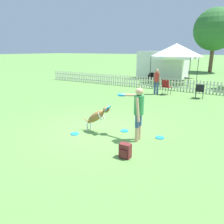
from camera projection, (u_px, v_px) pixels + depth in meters
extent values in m
plane|color=#5B8C42|center=(100.00, 131.00, 7.22)|extent=(240.00, 240.00, 0.00)
cylinder|color=tan|center=(137.00, 135.00, 6.35)|extent=(0.11, 0.11, 0.44)
cylinder|color=#334C7A|center=(137.00, 121.00, 6.24)|extent=(0.12, 0.12, 0.36)
cylinder|color=tan|center=(139.00, 132.00, 6.52)|extent=(0.11, 0.11, 0.44)
cylinder|color=#334C7A|center=(140.00, 119.00, 6.41)|extent=(0.12, 0.12, 0.36)
cylinder|color=#2D8447|center=(139.00, 105.00, 6.20)|extent=(0.29, 0.29, 0.56)
sphere|color=tan|center=(139.00, 92.00, 6.09)|extent=(0.22, 0.22, 0.22)
cylinder|color=tan|center=(138.00, 110.00, 6.03)|extent=(0.21, 0.17, 0.68)
cylinder|color=tan|center=(131.00, 95.00, 6.47)|extent=(0.68, 0.12, 0.14)
cylinder|color=#1E8CD8|center=(122.00, 95.00, 6.67)|extent=(0.25, 0.25, 0.02)
cylinder|color=#1E8CD8|center=(122.00, 94.00, 6.66)|extent=(0.25, 0.25, 0.02)
ellipsoid|color=olive|center=(96.00, 117.00, 7.04)|extent=(0.73, 0.32, 0.63)
ellipsoid|color=white|center=(96.00, 118.00, 7.06)|extent=(0.38, 0.17, 0.31)
sphere|color=olive|center=(106.00, 110.00, 6.79)|extent=(0.18, 0.18, 0.18)
cone|color=olive|center=(108.00, 109.00, 6.75)|extent=(0.16, 0.11, 0.15)
cylinder|color=#1E8CD8|center=(108.00, 109.00, 6.75)|extent=(0.18, 0.26, 0.22)
cone|color=olive|center=(106.00, 107.00, 6.83)|extent=(0.05, 0.05, 0.08)
cone|color=olive|center=(104.00, 108.00, 6.74)|extent=(0.05, 0.05, 0.08)
cylinder|color=white|center=(91.00, 125.00, 7.36)|extent=(0.06, 0.06, 0.31)
cylinder|color=white|center=(87.00, 127.00, 7.19)|extent=(0.06, 0.06, 0.31)
cylinder|color=white|center=(103.00, 115.00, 7.01)|extent=(0.16, 0.06, 0.25)
cylinder|color=white|center=(100.00, 116.00, 6.86)|extent=(0.16, 0.06, 0.25)
cone|color=olive|center=(85.00, 120.00, 7.29)|extent=(0.34, 0.08, 0.23)
cylinder|color=#1E8CD8|center=(124.00, 131.00, 7.23)|extent=(0.25, 0.25, 0.02)
cylinder|color=#1E8CD8|center=(75.00, 134.00, 6.97)|extent=(0.25, 0.25, 0.02)
cylinder|color=#1E8CD8|center=(160.00, 138.00, 6.67)|extent=(0.25, 0.25, 0.02)
cube|color=maroon|center=(125.00, 151.00, 5.42)|extent=(0.28, 0.19, 0.37)
cube|color=maroon|center=(123.00, 154.00, 5.34)|extent=(0.19, 0.04, 0.19)
cube|color=silver|center=(175.00, 87.00, 14.29)|extent=(21.61, 0.04, 0.06)
cube|color=silver|center=(175.00, 82.00, 14.20)|extent=(21.61, 0.04, 0.06)
cube|color=silver|center=(56.00, 75.00, 19.60)|extent=(0.09, 0.02, 0.79)
cube|color=silver|center=(58.00, 75.00, 19.50)|extent=(0.09, 0.02, 0.79)
cube|color=silver|center=(59.00, 75.00, 19.40)|extent=(0.09, 0.02, 0.79)
cube|color=silver|center=(61.00, 76.00, 19.31)|extent=(0.09, 0.02, 0.79)
cube|color=silver|center=(62.00, 76.00, 19.21)|extent=(0.09, 0.02, 0.79)
cube|color=silver|center=(64.00, 76.00, 19.11)|extent=(0.09, 0.02, 0.79)
cube|color=silver|center=(66.00, 76.00, 19.02)|extent=(0.09, 0.02, 0.79)
cube|color=silver|center=(67.00, 76.00, 18.92)|extent=(0.09, 0.02, 0.79)
cube|color=silver|center=(69.00, 76.00, 18.82)|extent=(0.09, 0.02, 0.79)
cube|color=silver|center=(71.00, 76.00, 18.72)|extent=(0.09, 0.02, 0.79)
cube|color=silver|center=(73.00, 76.00, 18.63)|extent=(0.09, 0.02, 0.79)
cube|color=silver|center=(74.00, 77.00, 18.53)|extent=(0.09, 0.02, 0.79)
cube|color=silver|center=(76.00, 77.00, 18.43)|extent=(0.09, 0.02, 0.79)
cube|color=silver|center=(78.00, 77.00, 18.33)|extent=(0.09, 0.02, 0.79)
cube|color=silver|center=(80.00, 77.00, 18.24)|extent=(0.09, 0.02, 0.79)
cube|color=silver|center=(81.00, 77.00, 18.14)|extent=(0.09, 0.02, 0.79)
cube|color=silver|center=(83.00, 77.00, 18.04)|extent=(0.09, 0.02, 0.79)
cube|color=silver|center=(85.00, 77.00, 17.94)|extent=(0.09, 0.02, 0.79)
cube|color=silver|center=(87.00, 78.00, 17.85)|extent=(0.09, 0.02, 0.79)
cube|color=silver|center=(89.00, 78.00, 17.75)|extent=(0.09, 0.02, 0.79)
cube|color=silver|center=(91.00, 78.00, 17.65)|extent=(0.09, 0.02, 0.79)
cube|color=silver|center=(93.00, 78.00, 17.56)|extent=(0.09, 0.02, 0.79)
cube|color=silver|center=(95.00, 78.00, 17.46)|extent=(0.09, 0.02, 0.79)
cube|color=silver|center=(97.00, 78.00, 17.36)|extent=(0.09, 0.02, 0.79)
cube|color=silver|center=(99.00, 79.00, 17.26)|extent=(0.09, 0.02, 0.79)
cube|color=silver|center=(101.00, 79.00, 17.17)|extent=(0.09, 0.02, 0.79)
cube|color=silver|center=(103.00, 79.00, 17.07)|extent=(0.09, 0.02, 0.79)
cube|color=silver|center=(105.00, 79.00, 16.97)|extent=(0.09, 0.02, 0.79)
cube|color=silver|center=(107.00, 79.00, 16.87)|extent=(0.09, 0.02, 0.79)
cube|color=silver|center=(109.00, 79.00, 16.78)|extent=(0.09, 0.02, 0.79)
cube|color=silver|center=(111.00, 80.00, 16.68)|extent=(0.09, 0.02, 0.79)
cube|color=silver|center=(114.00, 80.00, 16.58)|extent=(0.09, 0.02, 0.79)
cube|color=silver|center=(116.00, 80.00, 16.48)|extent=(0.09, 0.02, 0.79)
cube|color=silver|center=(118.00, 80.00, 16.39)|extent=(0.09, 0.02, 0.79)
cube|color=silver|center=(120.00, 80.00, 16.29)|extent=(0.09, 0.02, 0.79)
cube|color=silver|center=(123.00, 81.00, 16.19)|extent=(0.09, 0.02, 0.79)
cube|color=silver|center=(125.00, 81.00, 16.10)|extent=(0.09, 0.02, 0.79)
cube|color=silver|center=(127.00, 81.00, 16.00)|extent=(0.09, 0.02, 0.79)
cube|color=silver|center=(130.00, 81.00, 15.90)|extent=(0.09, 0.02, 0.79)
cube|color=silver|center=(132.00, 81.00, 15.80)|extent=(0.09, 0.02, 0.79)
cube|color=silver|center=(134.00, 81.00, 15.71)|extent=(0.09, 0.02, 0.79)
cube|color=silver|center=(137.00, 82.00, 15.61)|extent=(0.09, 0.02, 0.79)
cube|color=silver|center=(139.00, 82.00, 15.51)|extent=(0.09, 0.02, 0.79)
cube|color=silver|center=(142.00, 82.00, 15.41)|extent=(0.09, 0.02, 0.79)
cube|color=silver|center=(144.00, 82.00, 15.32)|extent=(0.09, 0.02, 0.79)
cube|color=silver|center=(147.00, 82.00, 15.22)|extent=(0.09, 0.02, 0.79)
cube|color=silver|center=(150.00, 83.00, 15.12)|extent=(0.09, 0.02, 0.79)
cube|color=silver|center=(152.00, 83.00, 15.03)|extent=(0.09, 0.02, 0.79)
cube|color=silver|center=(155.00, 83.00, 14.93)|extent=(0.09, 0.02, 0.79)
cube|color=silver|center=(158.00, 83.00, 14.83)|extent=(0.09, 0.02, 0.79)
cube|color=silver|center=(160.00, 84.00, 14.73)|extent=(0.09, 0.02, 0.79)
cube|color=silver|center=(163.00, 84.00, 14.64)|extent=(0.09, 0.02, 0.79)
cube|color=silver|center=(166.00, 84.00, 14.54)|extent=(0.09, 0.02, 0.79)
cube|color=silver|center=(169.00, 84.00, 14.44)|extent=(0.09, 0.02, 0.79)
cube|color=silver|center=(172.00, 84.00, 14.34)|extent=(0.09, 0.02, 0.79)
cube|color=silver|center=(175.00, 85.00, 14.25)|extent=(0.09, 0.02, 0.79)
cube|color=silver|center=(178.00, 85.00, 14.15)|extent=(0.09, 0.02, 0.79)
cube|color=silver|center=(181.00, 85.00, 14.05)|extent=(0.09, 0.02, 0.79)
cube|color=silver|center=(184.00, 85.00, 13.95)|extent=(0.09, 0.02, 0.79)
cube|color=silver|center=(187.00, 86.00, 13.86)|extent=(0.09, 0.02, 0.79)
cube|color=silver|center=(190.00, 86.00, 13.76)|extent=(0.09, 0.02, 0.79)
cube|color=silver|center=(193.00, 86.00, 13.66)|extent=(0.09, 0.02, 0.79)
cube|color=silver|center=(197.00, 87.00, 13.57)|extent=(0.09, 0.02, 0.79)
cube|color=silver|center=(200.00, 87.00, 13.47)|extent=(0.09, 0.02, 0.79)
cube|color=silver|center=(203.00, 87.00, 13.37)|extent=(0.09, 0.02, 0.79)
cube|color=silver|center=(207.00, 87.00, 13.27)|extent=(0.09, 0.02, 0.79)
cube|color=silver|center=(210.00, 88.00, 13.18)|extent=(0.09, 0.02, 0.79)
cube|color=silver|center=(214.00, 88.00, 13.08)|extent=(0.09, 0.02, 0.79)
cube|color=silver|center=(217.00, 88.00, 12.98)|extent=(0.09, 0.02, 0.79)
cube|color=silver|center=(221.00, 88.00, 12.88)|extent=(0.09, 0.02, 0.79)
cylinder|color=#333338|center=(171.00, 91.00, 13.10)|extent=(0.02, 0.02, 0.46)
cylinder|color=#333338|center=(165.00, 90.00, 13.33)|extent=(0.02, 0.02, 0.46)
cylinder|color=#333338|center=(168.00, 92.00, 12.84)|extent=(0.02, 0.02, 0.46)
cylinder|color=#333338|center=(162.00, 91.00, 13.07)|extent=(0.02, 0.02, 0.46)
cube|color=maroon|center=(167.00, 87.00, 13.02)|extent=(0.50, 0.50, 0.03)
cube|color=maroon|center=(165.00, 84.00, 12.82)|extent=(0.44, 0.16, 0.43)
cylinder|color=#333338|center=(203.00, 94.00, 12.16)|extent=(0.02, 0.02, 0.41)
cylinder|color=#333338|center=(196.00, 94.00, 12.31)|extent=(0.02, 0.02, 0.41)
cylinder|color=#333338|center=(203.00, 96.00, 11.83)|extent=(0.02, 0.02, 0.41)
cylinder|color=#333338|center=(195.00, 95.00, 11.99)|extent=(0.02, 0.02, 0.41)
cube|color=black|center=(200.00, 91.00, 12.02)|extent=(0.49, 0.49, 0.03)
cube|color=black|center=(200.00, 88.00, 11.79)|extent=(0.45, 0.13, 0.39)
cylinder|color=#333338|center=(150.00, 71.00, 16.60)|extent=(0.04, 0.04, 2.11)
cylinder|color=#333338|center=(189.00, 73.00, 15.15)|extent=(0.04, 0.04, 2.11)
cylinder|color=#333338|center=(163.00, 68.00, 18.97)|extent=(0.04, 0.04, 2.11)
cylinder|color=#333338|center=(198.00, 70.00, 17.53)|extent=(0.04, 0.04, 2.11)
cube|color=white|center=(176.00, 58.00, 16.80)|extent=(2.89, 2.89, 0.20)
pyramid|color=white|center=(176.00, 50.00, 16.64)|extent=(2.89, 2.89, 0.95)
cylinder|color=#334C7A|center=(157.00, 88.00, 13.01)|extent=(0.11, 0.11, 0.76)
cylinder|color=#334C7A|center=(155.00, 88.00, 13.13)|extent=(0.11, 0.11, 0.76)
cylinder|color=red|center=(157.00, 77.00, 12.89)|extent=(0.27, 0.27, 0.53)
sphere|color=tan|center=(157.00, 71.00, 12.79)|extent=(0.21, 0.21, 0.21)
cylinder|color=tan|center=(159.00, 78.00, 12.78)|extent=(0.08, 0.08, 0.54)
cylinder|color=tan|center=(154.00, 77.00, 13.01)|extent=(0.08, 0.08, 0.54)
cube|color=white|center=(163.00, 65.00, 19.56)|extent=(4.09, 2.26, 2.32)
cone|color=#3F3F42|center=(189.00, 78.00, 18.62)|extent=(0.80, 0.20, 0.20)
cylinder|color=black|center=(161.00, 74.00, 21.00)|extent=(0.68, 0.18, 0.68)
cylinder|color=black|center=(152.00, 76.00, 19.16)|extent=(0.68, 0.18, 0.68)
cylinder|color=brown|center=(211.00, 57.00, 25.37)|extent=(0.42, 0.42, 3.50)
sphere|color=#2D662D|center=(215.00, 29.00, 24.54)|extent=(4.66, 4.66, 4.66)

